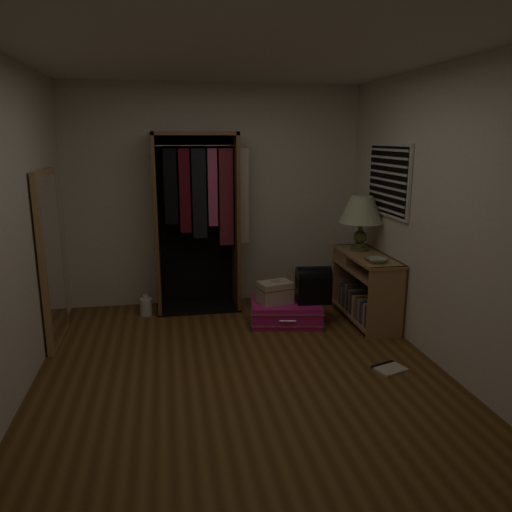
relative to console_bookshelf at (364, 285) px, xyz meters
The scene contains 13 objects.
ground 1.90m from the console_bookshelf, 145.97° to the right, with size 4.00×4.00×0.00m, color brown.
room_walls 2.09m from the console_bookshelf, 145.77° to the right, with size 3.52×4.02×2.60m.
console_bookshelf is the anchor object (origin of this frame).
open_wardrobe 2.05m from the console_bookshelf, 157.21° to the left, with size 1.07×0.50×2.05m.
floor_mirror 3.27m from the console_bookshelf, behind, with size 0.06×0.80×1.70m.
pink_suitcase 0.92m from the console_bookshelf, behind, with size 0.86×0.69×0.24m.
train_case 1.01m from the console_bookshelf, behind, with size 0.40×0.32×0.25m.
black_bag 0.59m from the console_bookshelf, behind, with size 0.39×0.27×0.40m.
table_lamp 0.83m from the console_bookshelf, 89.27° to the left, with size 0.62×0.62×0.61m.
brass_tray 0.45m from the console_bookshelf, 89.47° to the right, with size 0.27×0.27×0.01m.
ceramic_bowl 0.54m from the console_bookshelf, 97.04° to the right, with size 0.19×0.19×0.05m, color #9AB9A1.
white_jug 2.48m from the console_bookshelf, 166.83° to the left, with size 0.17×0.17×0.24m.
floor_book 1.31m from the console_bookshelf, 101.90° to the right, with size 0.31×0.28×0.02m.
Camera 1 is at (-0.59, -3.95, 1.99)m, focal length 35.00 mm.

